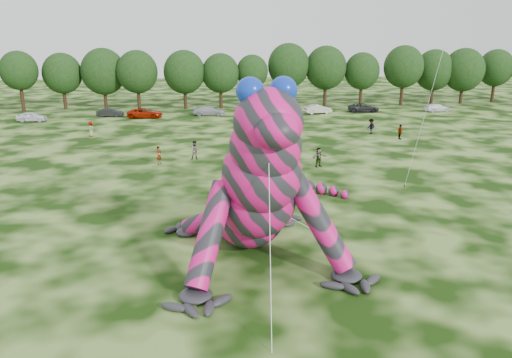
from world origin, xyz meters
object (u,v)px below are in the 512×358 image
object	(u,v)px
spectator_5	(319,157)
spectator_1	(195,150)
inflatable_gecko	(243,158)
tree_5	(104,79)
spectator_4	(91,129)
spectator_2	(371,126)
tree_8	(221,81)
car_5	(318,109)
tree_15	(463,76)
car_2	(145,113)
tree_6	(138,80)
tree_14	(434,77)
tree_7	(185,80)
tree_3	(20,81)
tree_4	(63,81)
car_6	(364,108)
tree_11	(326,76)
car_7	(437,108)
tree_16	(495,76)
spectator_0	(159,155)
tree_13	(403,75)
car_1	(110,113)
car_0	(32,117)
spectator_3	(400,132)
car_4	(263,109)
tree_9	(252,81)
car_3	(209,111)

from	to	relation	value
spectator_5	spectator_1	bearing A→B (deg)	134.45
inflatable_gecko	tree_5	distance (m)	60.07
spectator_4	spectator_2	bearing A→B (deg)	-130.58
tree_8	car_5	distance (m)	17.00
tree_15	car_2	distance (m)	55.36
tree_6	tree_14	size ratio (longest dim) A/B	1.01
tree_15	tree_7	bearing A→B (deg)	-178.86
spectator_4	tree_3	bearing A→B (deg)	-3.22
tree_3	tree_4	bearing A→B (deg)	15.14
inflatable_gecko	tree_15	size ratio (longest dim) A/B	2.05
tree_6	car_5	distance (m)	29.20
tree_7	car_6	distance (m)	29.15
tree_7	tree_11	bearing A→B (deg)	3.33
car_7	car_5	bearing A→B (deg)	79.16
tree_16	spectator_0	xyz separation A→B (m)	(-57.46, -39.62, -3.83)
spectator_0	tree_14	bearing A→B (deg)	-20.24
car_6	car_7	xyz separation A→B (m)	(11.73, -1.09, -0.05)
tree_13	car_5	xyz separation A→B (m)	(-16.79, -8.08, -4.36)
tree_6	car_6	xyz separation A→B (m)	(35.51, -6.77, -4.07)
tree_14	tree_16	bearing A→B (deg)	3.10
spectator_0	tree_8	bearing A→B (deg)	17.34
tree_16	spectator_1	world-z (taller)	tree_16
tree_11	spectator_4	distance (m)	42.31
tree_16	spectator_4	size ratio (longest dim) A/B	5.26
tree_14	car_2	world-z (taller)	tree_14
spectator_5	spectator_4	xyz separation A→B (m)	(-23.57, 17.40, 0.00)
inflatable_gecko	tree_8	bearing A→B (deg)	80.02
car_2	tree_15	bearing A→B (deg)	-73.43
tree_8	car_1	distance (m)	18.82
tree_6	tree_7	world-z (taller)	tree_6
car_0	car_1	bearing A→B (deg)	-68.99
car_1	tree_15	bearing A→B (deg)	-74.21
car_1	spectator_3	distance (m)	41.94
car_4	car_6	xyz separation A→B (m)	(16.08, 0.16, -0.03)
car_1	car_7	size ratio (longest dim) A/B	0.89
tree_7	tree_8	xyz separation A→B (m)	(5.86, 0.18, -0.27)
tree_7	spectator_2	distance (m)	34.01
tree_16	car_6	xyz separation A→B (m)	(-27.50, -9.46, -4.01)
car_0	spectator_5	xyz separation A→B (m)	(33.96, -29.52, 0.20)
tree_13	car_4	bearing A→B (deg)	-163.74
spectator_3	tree_4	bearing A→B (deg)	53.77
spectator_2	spectator_0	bearing A→B (deg)	-1.71
spectator_5	spectator_1	xyz separation A→B (m)	(-11.23, 4.17, 0.03)
tree_9	car_3	bearing A→B (deg)	-132.76
tree_8	car_6	xyz separation A→B (m)	(22.17, -7.07, -3.80)
tree_11	car_4	bearing A→B (deg)	-144.69
tree_11	car_3	bearing A→B (deg)	-156.09
tree_11	car_7	world-z (taller)	tree_11
car_3	car_5	world-z (taller)	car_5
tree_7	car_0	distance (m)	23.97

